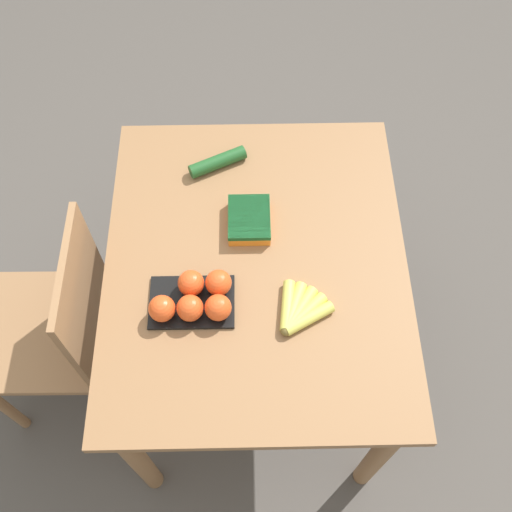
{
  "coord_description": "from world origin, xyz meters",
  "views": [
    {
      "loc": [
        -0.83,
        0.02,
        2.25
      ],
      "look_at": [
        0.0,
        0.0,
        0.8
      ],
      "focal_mm": 42.0,
      "sensor_mm": 36.0,
      "label": 1
    }
  ],
  "objects": [
    {
      "name": "dining_table",
      "position": [
        0.0,
        0.0,
        0.65
      ],
      "size": [
        1.03,
        0.86,
        0.77
      ],
      "color": "olive",
      "rests_on": "ground_plane"
    },
    {
      "name": "carrot_bag",
      "position": [
        0.13,
        0.02,
        0.8
      ],
      "size": [
        0.15,
        0.12,
        0.05
      ],
      "color": "orange",
      "rests_on": "dining_table"
    },
    {
      "name": "chair",
      "position": [
        -0.07,
        0.63,
        0.48
      ],
      "size": [
        0.42,
        0.4,
        0.9
      ],
      "rotation": [
        0.0,
        0.0,
        3.13
      ],
      "color": "#8E6642",
      "rests_on": "ground_plane"
    },
    {
      "name": "tomato_pack",
      "position": [
        -0.13,
        0.16,
        0.81
      ],
      "size": [
        0.16,
        0.23,
        0.08
      ],
      "color": "black",
      "rests_on": "dining_table"
    },
    {
      "name": "ground_plane",
      "position": [
        0.0,
        0.0,
        0.0
      ],
      "size": [
        12.0,
        12.0,
        0.0
      ],
      "primitive_type": "plane",
      "color": "#4C4742"
    },
    {
      "name": "banana_bunch",
      "position": [
        -0.17,
        -0.11,
        0.79
      ],
      "size": [
        0.16,
        0.15,
        0.03
      ],
      "color": "brown",
      "rests_on": "dining_table"
    },
    {
      "name": "cucumber_near",
      "position": [
        0.34,
        0.11,
        0.79
      ],
      "size": [
        0.12,
        0.18,
        0.04
      ],
      "color": "#1E5123",
      "rests_on": "dining_table"
    }
  ]
}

